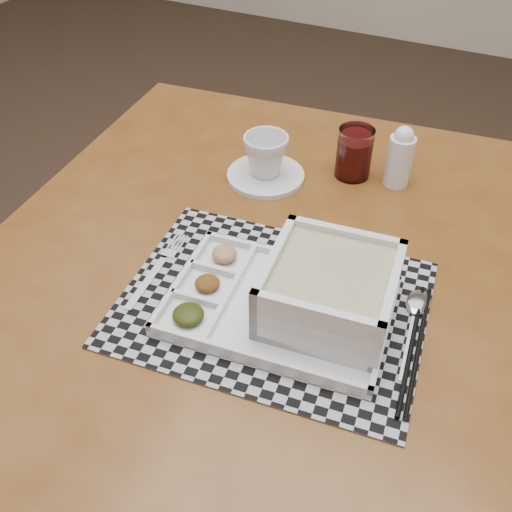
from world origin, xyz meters
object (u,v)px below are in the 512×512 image
Objects in this scene: juice_glass at (354,155)px; creamer_bottle at (400,157)px; dining_table at (294,293)px; serving_tray at (315,295)px; cup at (266,155)px.

creamer_bottle is (0.08, 0.01, 0.01)m from juice_glass.
juice_glass reaches higher than dining_table.
creamer_bottle is (0.02, 0.39, 0.02)m from serving_tray.
creamer_bottle is at bearing 29.08° from cup.
serving_tray reaches higher than dining_table.
cup is 0.88× the size of juice_glass.
juice_glass is at bearing 89.64° from dining_table.
serving_tray is 0.39m from creamer_bottle.
dining_table is 11.47× the size of juice_glass.
dining_table is at bearing -45.36° from cup.
serving_tray is at bearing -55.78° from dining_table.
serving_tray is at bearing -46.33° from cup.
cup is 0.25m from creamer_bottle.
serving_tray is 2.82× the size of creamer_bottle.
creamer_bottle is (0.23, 0.09, 0.01)m from cup.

